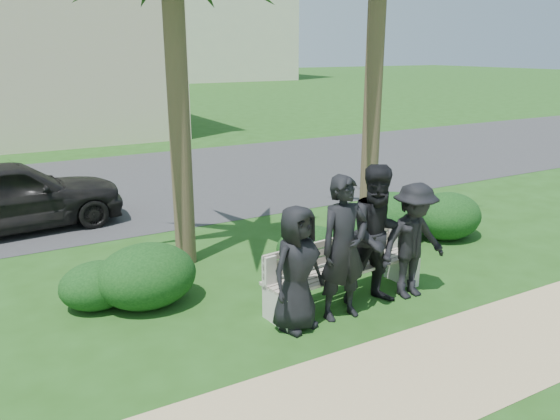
{
  "coord_description": "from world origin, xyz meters",
  "views": [
    {
      "loc": [
        -4.06,
        -5.43,
        3.29
      ],
      "look_at": [
        -0.46,
        1.0,
        1.1
      ],
      "focal_mm": 35.0,
      "sensor_mm": 36.0,
      "label": 1
    }
  ],
  "objects_px": {
    "man_b": "(344,248)",
    "man_c": "(379,236)",
    "man_a": "(297,269)",
    "man_d": "(413,241)",
    "park_bench": "(344,274)",
    "car_a": "(10,196)"
  },
  "relations": [
    {
      "from": "man_b",
      "to": "man_c",
      "type": "bearing_deg",
      "value": 10.29
    },
    {
      "from": "man_a",
      "to": "man_d",
      "type": "relative_size",
      "value": 0.97
    },
    {
      "from": "man_b",
      "to": "man_a",
      "type": "bearing_deg",
      "value": 178.89
    },
    {
      "from": "park_bench",
      "to": "man_b",
      "type": "xyz_separation_m",
      "value": [
        -0.3,
        -0.37,
        0.55
      ]
    },
    {
      "from": "park_bench",
      "to": "man_a",
      "type": "bearing_deg",
      "value": -166.42
    },
    {
      "from": "car_a",
      "to": "man_d",
      "type": "bearing_deg",
      "value": -146.37
    },
    {
      "from": "man_a",
      "to": "man_c",
      "type": "bearing_deg",
      "value": -11.86
    },
    {
      "from": "man_b",
      "to": "park_bench",
      "type": "bearing_deg",
      "value": 52.36
    },
    {
      "from": "park_bench",
      "to": "man_d",
      "type": "distance_m",
      "value": 1.03
    },
    {
      "from": "man_a",
      "to": "man_b",
      "type": "distance_m",
      "value": 0.67
    },
    {
      "from": "man_c",
      "to": "man_d",
      "type": "bearing_deg",
      "value": 6.64
    },
    {
      "from": "man_a",
      "to": "man_d",
      "type": "height_order",
      "value": "man_d"
    },
    {
      "from": "park_bench",
      "to": "man_c",
      "type": "bearing_deg",
      "value": -45.71
    },
    {
      "from": "man_a",
      "to": "man_c",
      "type": "xyz_separation_m",
      "value": [
        1.29,
        0.07,
        0.17
      ]
    },
    {
      "from": "man_a",
      "to": "man_d",
      "type": "bearing_deg",
      "value": -14.97
    },
    {
      "from": "man_a",
      "to": "man_d",
      "type": "xyz_separation_m",
      "value": [
        1.83,
        0.01,
        0.02
      ]
    },
    {
      "from": "park_bench",
      "to": "man_a",
      "type": "distance_m",
      "value": 1.1
    },
    {
      "from": "park_bench",
      "to": "man_c",
      "type": "height_order",
      "value": "man_c"
    },
    {
      "from": "park_bench",
      "to": "car_a",
      "type": "xyz_separation_m",
      "value": [
        -3.67,
        5.41,
        0.31
      ]
    },
    {
      "from": "man_c",
      "to": "man_a",
      "type": "bearing_deg",
      "value": -162.84
    },
    {
      "from": "man_b",
      "to": "man_d",
      "type": "relative_size",
      "value": 1.15
    },
    {
      "from": "park_bench",
      "to": "man_d",
      "type": "relative_size",
      "value": 1.5
    }
  ]
}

